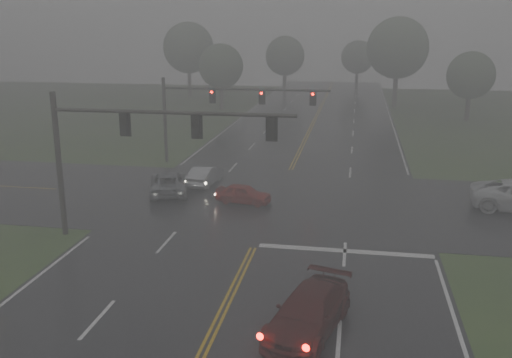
% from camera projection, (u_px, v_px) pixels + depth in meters
% --- Properties ---
extents(main_road, '(18.00, 160.00, 0.02)m').
position_uv_depth(main_road, '(271.00, 211.00, 33.99)').
color(main_road, black).
rests_on(main_road, ground).
extents(cross_street, '(120.00, 14.00, 0.02)m').
position_uv_depth(cross_street, '(276.00, 201.00, 35.89)').
color(cross_street, black).
rests_on(cross_street, ground).
extents(stop_bar, '(8.50, 0.50, 0.01)m').
position_uv_depth(stop_bar, '(345.00, 251.00, 27.91)').
color(stop_bar, silver).
rests_on(stop_bar, ground).
extents(sedan_maroon, '(3.35, 5.47, 1.48)m').
position_uv_depth(sedan_maroon, '(308.00, 331.00, 20.68)').
color(sedan_maroon, '#3D0C0B').
rests_on(sedan_maroon, ground).
extents(sedan_red, '(3.65, 1.91, 1.19)m').
position_uv_depth(sedan_red, '(244.00, 203.00, 35.45)').
color(sedan_red, maroon).
rests_on(sedan_red, ground).
extents(sedan_silver, '(1.74, 4.13, 1.33)m').
position_uv_depth(sedan_silver, '(205.00, 185.00, 39.53)').
color(sedan_silver, '#96989D').
rests_on(sedan_silver, ground).
extents(car_grey, '(3.71, 5.46, 1.39)m').
position_uv_depth(car_grey, '(169.00, 193.00, 37.59)').
color(car_grey, slate).
rests_on(car_grey, ground).
extents(signal_gantry_near, '(12.39, 0.33, 7.52)m').
position_uv_depth(signal_gantry_near, '(126.00, 139.00, 28.28)').
color(signal_gantry_near, black).
rests_on(signal_gantry_near, ground).
extents(signal_gantry_far, '(13.11, 0.34, 6.77)m').
position_uv_depth(signal_gantry_far, '(215.00, 104.00, 44.16)').
color(signal_gantry_far, black).
rests_on(signal_gantry_far, ground).
extents(tree_nw_a, '(5.74, 5.74, 8.43)m').
position_uv_depth(tree_nw_a, '(221.00, 66.00, 73.21)').
color(tree_nw_a, '#2E241E').
rests_on(tree_nw_a, ground).
extents(tree_ne_a, '(8.03, 8.03, 11.80)m').
position_uv_depth(tree_ne_a, '(398.00, 48.00, 74.55)').
color(tree_ne_a, '#2E241E').
rests_on(tree_ne_a, ground).
extents(tree_n_mid, '(6.18, 6.18, 9.07)m').
position_uv_depth(tree_n_mid, '(285.00, 56.00, 89.57)').
color(tree_n_mid, '#2E241E').
rests_on(tree_n_mid, ground).
extents(tree_e_near, '(5.36, 5.36, 7.88)m').
position_uv_depth(tree_e_near, '(471.00, 75.00, 64.42)').
color(tree_e_near, '#2E241E').
rests_on(tree_e_near, ground).
extents(tree_nw_b, '(7.61, 7.61, 11.18)m').
position_uv_depth(tree_nw_b, '(188.00, 48.00, 85.79)').
color(tree_nw_b, '#2E241E').
rests_on(tree_nw_b, ground).
extents(tree_n_far, '(5.59, 5.59, 8.21)m').
position_uv_depth(tree_n_far, '(358.00, 57.00, 96.60)').
color(tree_n_far, '#2E241E').
rests_on(tree_n_far, ground).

